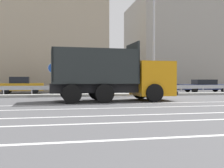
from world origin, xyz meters
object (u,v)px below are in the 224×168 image
(median_road_sign, at_px, (53,79))
(street_lamp_2, at_px, (154,21))
(parked_car_5, at_px, (153,85))
(dump_truck, at_px, (127,80))
(parked_car_3, at_px, (21,85))
(parked_car_6, at_px, (205,86))
(parked_car_4, at_px, (89,85))

(median_road_sign, distance_m, street_lamp_2, 9.11)
(median_road_sign, distance_m, parked_car_5, 10.24)
(dump_truck, xyz_separation_m, parked_car_3, (-7.40, 8.99, -0.51))
(parked_car_5, bearing_deg, dump_truck, 152.78)
(street_lamp_2, height_order, parked_car_5, street_lamp_2)
(dump_truck, xyz_separation_m, median_road_sign, (-4.50, 4.57, 0.08))
(dump_truck, bearing_deg, median_road_sign, -138.22)
(street_lamp_2, height_order, parked_car_6, street_lamp_2)
(street_lamp_2, bearing_deg, parked_car_6, 30.08)
(dump_truck, bearing_deg, parked_car_4, -173.53)
(parked_car_3, height_order, parked_car_4, parked_car_3)
(street_lamp_2, xyz_separation_m, parked_car_4, (-4.79, 4.19, -5.17))
(parked_car_6, bearing_deg, parked_car_4, -87.29)
(median_road_sign, relative_size, parked_car_4, 0.55)
(median_road_sign, bearing_deg, parked_car_3, 123.32)
(parked_car_5, bearing_deg, parked_car_4, 92.73)
(parked_car_3, relative_size, parked_car_5, 0.87)
(dump_truck, bearing_deg, street_lamp_2, 139.69)
(median_road_sign, bearing_deg, parked_car_5, 23.63)
(parked_car_3, bearing_deg, dump_truck, 36.90)
(median_road_sign, height_order, street_lamp_2, street_lamp_2)
(street_lamp_2, bearing_deg, parked_car_5, 70.84)
(parked_car_3, bearing_deg, parked_car_5, 85.94)
(parked_car_3, height_order, parked_car_6, parked_car_3)
(dump_truck, height_order, parked_car_5, dump_truck)
(median_road_sign, relative_size, parked_car_5, 0.56)
(dump_truck, relative_size, parked_car_4, 1.62)
(median_road_sign, bearing_deg, street_lamp_2, -1.13)
(street_lamp_2, relative_size, parked_car_6, 2.19)
(street_lamp_2, xyz_separation_m, parked_car_5, (1.48, 4.25, -5.19))
(dump_truck, height_order, parked_car_3, dump_truck)
(median_road_sign, xyz_separation_m, street_lamp_2, (7.89, -0.16, 4.56))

